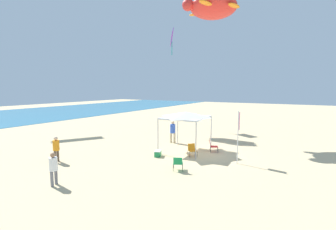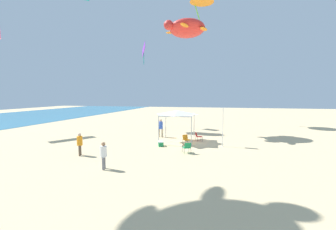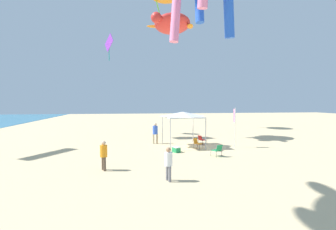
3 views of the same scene
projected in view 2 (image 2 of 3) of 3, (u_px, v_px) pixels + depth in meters
ground at (191, 142)px, 21.42m from camera, size 120.00×120.00×0.10m
canopy_tent at (177, 113)px, 21.43m from camera, size 3.52×3.09×2.92m
folding_chair_facing_ocean at (186, 139)px, 20.41m from camera, size 0.81×0.80×0.82m
folding_chair_left_of_tent at (198, 136)px, 21.85m from camera, size 0.72×0.78×0.82m
folding_chair_near_cooler at (187, 147)px, 17.23m from camera, size 0.79×0.73×0.82m
cooler_box at (161, 144)px, 19.65m from camera, size 0.73×0.62×0.40m
banner_flag at (223, 123)px, 19.47m from camera, size 0.36×0.06×3.27m
person_far_stroller at (161, 126)px, 23.82m from camera, size 0.44×0.50×1.87m
person_near_umbrella at (80, 142)px, 16.55m from camera, size 0.41×0.39×1.63m
person_beachcomber at (104, 153)px, 13.48m from camera, size 0.42×0.38×1.61m
kite_diamond_purple at (144, 50)px, 31.70m from camera, size 1.99×1.10×3.18m
kite_delta_orange at (202, 0)px, 34.52m from camera, size 5.04×5.05×2.88m
kite_turtle_red at (187, 28)px, 25.70m from camera, size 5.40×5.42×2.36m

